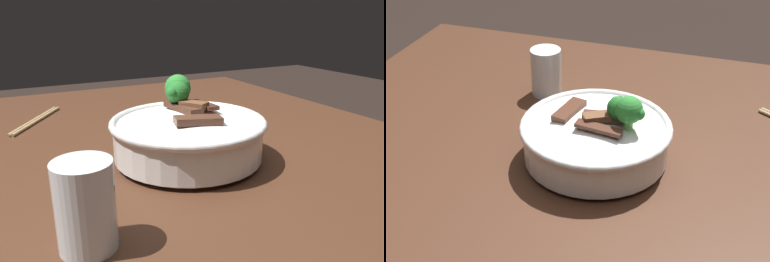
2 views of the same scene
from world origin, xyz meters
The scene contains 4 objects.
dining_table centered at (0.00, 0.00, 0.69)m, with size 1.24×0.99×0.80m.
rice_bowl centered at (-0.04, 0.00, 0.85)m, with size 0.26×0.26×0.14m.
drinking_glass centered at (-0.20, 0.20, 0.84)m, with size 0.06×0.06×0.10m.
chopsticks_pair centered at (0.32, 0.20, 0.80)m, with size 0.19×0.13×0.01m.
Camera 1 is at (-0.55, 0.26, 1.04)m, focal length 34.58 mm.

